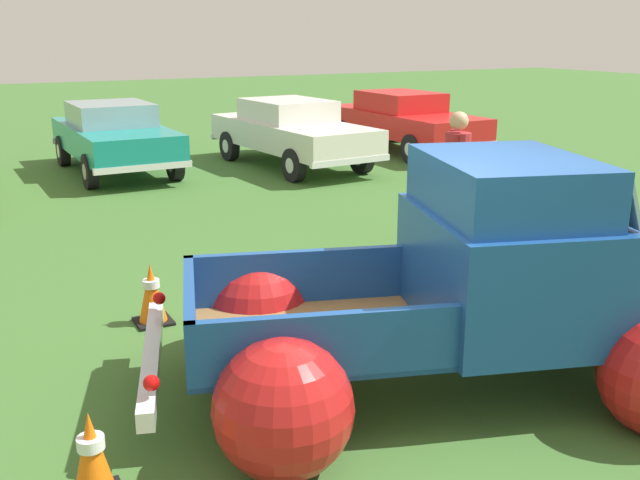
{
  "coord_description": "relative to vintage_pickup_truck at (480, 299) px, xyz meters",
  "views": [
    {
      "loc": [
        -3.36,
        -4.38,
        2.85
      ],
      "look_at": [
        0.0,
        1.96,
        0.77
      ],
      "focal_mm": 40.58,
      "sensor_mm": 36.0,
      "label": 1
    }
  ],
  "objects": [
    {
      "name": "ground_plane",
      "position": [
        -0.37,
        0.12,
        -0.76
      ],
      "size": [
        80.0,
        80.0,
        0.0
      ],
      "primitive_type": "plane",
      "color": "#3D6B2D"
    },
    {
      "name": "show_car_1",
      "position": [
        -0.5,
        10.92,
        0.02
      ],
      "size": [
        1.89,
        4.35,
        1.43
      ],
      "rotation": [
        0.0,
        0.0,
        -1.56
      ],
      "color": "black",
      "rests_on": "ground"
    },
    {
      "name": "show_car_2",
      "position": [
        3.04,
        9.84,
        0.03
      ],
      "size": [
        2.15,
        4.68,
        1.43
      ],
      "rotation": [
        0.0,
        0.0,
        -1.49
      ],
      "color": "black",
      "rests_on": "ground"
    },
    {
      "name": "vintage_pickup_truck",
      "position": [
        0.0,
        0.0,
        0.0
      ],
      "size": [
        4.98,
        3.77,
        1.96
      ],
      "rotation": [
        0.0,
        0.0,
        -0.31
      ],
      "color": "black",
      "rests_on": "ground"
    },
    {
      "name": "spectator_0",
      "position": [
        2.26,
        3.2,
        0.31
      ],
      "size": [
        0.44,
        0.53,
        1.85
      ],
      "rotation": [
        0.0,
        0.0,
        5.92
      ],
      "color": "#4C4742",
      "rests_on": "ground"
    },
    {
      "name": "show_car_3",
      "position": [
        6.33,
        10.39,
        0.03
      ],
      "size": [
        1.83,
        4.7,
        1.43
      ],
      "rotation": [
        0.0,
        0.0,
        -1.56
      ],
      "color": "black",
      "rests_on": "ground"
    },
    {
      "name": "lane_cone_0",
      "position": [
        -3.15,
        -0.14,
        -0.45
      ],
      "size": [
        0.36,
        0.36,
        0.63
      ],
      "color": "black",
      "rests_on": "ground"
    },
    {
      "name": "lane_cone_1",
      "position": [
        -2.03,
        2.56,
        -0.45
      ],
      "size": [
        0.36,
        0.36,
        0.63
      ],
      "color": "black",
      "rests_on": "ground"
    }
  ]
}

